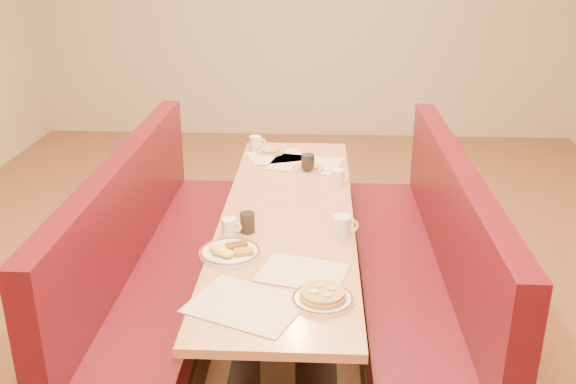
{
  "coord_description": "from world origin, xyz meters",
  "views": [
    {
      "loc": [
        0.16,
        -3.16,
        2.13
      ],
      "look_at": [
        0.0,
        0.05,
        0.85
      ],
      "focal_mm": 40.0,
      "sensor_mm": 36.0,
      "label": 1
    }
  ],
  "objects_px": {
    "booth_right": "(419,279)",
    "coffee_mug_d": "(256,142)",
    "coffee_mug_a": "(342,226)",
    "coffee_mug_c": "(339,176)",
    "soda_tumbler_near": "(247,223)",
    "pancake_plate": "(323,297)",
    "eggs_plate": "(230,252)",
    "soda_tumbler_mid": "(308,163)",
    "coffee_mug_b": "(230,226)",
    "booth_left": "(158,273)",
    "diner_table": "(288,274)"
  },
  "relations": [
    {
      "from": "coffee_mug_d",
      "to": "soda_tumbler_near",
      "type": "relative_size",
      "value": 1.16
    },
    {
      "from": "booth_right",
      "to": "coffee_mug_d",
      "type": "height_order",
      "value": "booth_right"
    },
    {
      "from": "eggs_plate",
      "to": "pancake_plate",
      "type": "bearing_deg",
      "value": -41.91
    },
    {
      "from": "booth_right",
      "to": "coffee_mug_d",
      "type": "bearing_deg",
      "value": 132.53
    },
    {
      "from": "soda_tumbler_near",
      "to": "soda_tumbler_mid",
      "type": "bearing_deg",
      "value": 72.52
    },
    {
      "from": "pancake_plate",
      "to": "coffee_mug_d",
      "type": "relative_size",
      "value": 2.13
    },
    {
      "from": "booth_right",
      "to": "coffee_mug_d",
      "type": "distance_m",
      "value": 1.55
    },
    {
      "from": "booth_right",
      "to": "eggs_plate",
      "type": "height_order",
      "value": "booth_right"
    },
    {
      "from": "booth_left",
      "to": "diner_table",
      "type": "bearing_deg",
      "value": 0.0
    },
    {
      "from": "diner_table",
      "to": "coffee_mug_d",
      "type": "height_order",
      "value": "coffee_mug_d"
    },
    {
      "from": "diner_table",
      "to": "pancake_plate",
      "type": "height_order",
      "value": "pancake_plate"
    },
    {
      "from": "diner_table",
      "to": "coffee_mug_a",
      "type": "height_order",
      "value": "coffee_mug_a"
    },
    {
      "from": "eggs_plate",
      "to": "coffee_mug_d",
      "type": "relative_size",
      "value": 2.39
    },
    {
      "from": "coffee_mug_d",
      "to": "coffee_mug_c",
      "type": "bearing_deg",
      "value": -41.93
    },
    {
      "from": "coffee_mug_b",
      "to": "coffee_mug_c",
      "type": "height_order",
      "value": "coffee_mug_c"
    },
    {
      "from": "coffee_mug_a",
      "to": "eggs_plate",
      "type": "bearing_deg",
      "value": -157.05
    },
    {
      "from": "pancake_plate",
      "to": "eggs_plate",
      "type": "height_order",
      "value": "same"
    },
    {
      "from": "coffee_mug_b",
      "to": "coffee_mug_d",
      "type": "relative_size",
      "value": 0.86
    },
    {
      "from": "pancake_plate",
      "to": "coffee_mug_a",
      "type": "distance_m",
      "value": 0.64
    },
    {
      "from": "pancake_plate",
      "to": "eggs_plate",
      "type": "xyz_separation_m",
      "value": [
        -0.43,
        0.39,
        -0.0
      ]
    },
    {
      "from": "coffee_mug_b",
      "to": "coffee_mug_c",
      "type": "bearing_deg",
      "value": 63.67
    },
    {
      "from": "diner_table",
      "to": "soda_tumbler_mid",
      "type": "relative_size",
      "value": 21.36
    },
    {
      "from": "diner_table",
      "to": "coffee_mug_a",
      "type": "xyz_separation_m",
      "value": [
        0.28,
        -0.27,
        0.43
      ]
    },
    {
      "from": "diner_table",
      "to": "pancake_plate",
      "type": "distance_m",
      "value": 1.0
    },
    {
      "from": "eggs_plate",
      "to": "coffee_mug_d",
      "type": "xyz_separation_m",
      "value": [
        -0.03,
        1.61,
        0.03
      ]
    },
    {
      "from": "coffee_mug_a",
      "to": "soda_tumbler_near",
      "type": "relative_size",
      "value": 1.29
    },
    {
      "from": "booth_left",
      "to": "coffee_mug_b",
      "type": "relative_size",
      "value": 24.08
    },
    {
      "from": "soda_tumbler_near",
      "to": "booth_right",
      "type": "bearing_deg",
      "value": 15.5
    },
    {
      "from": "diner_table",
      "to": "booth_right",
      "type": "relative_size",
      "value": 1.0
    },
    {
      "from": "booth_right",
      "to": "eggs_plate",
      "type": "bearing_deg",
      "value": -152.43
    },
    {
      "from": "booth_left",
      "to": "soda_tumbler_mid",
      "type": "height_order",
      "value": "booth_left"
    },
    {
      "from": "booth_left",
      "to": "eggs_plate",
      "type": "relative_size",
      "value": 8.69
    },
    {
      "from": "booth_right",
      "to": "soda_tumbler_mid",
      "type": "xyz_separation_m",
      "value": [
        -0.64,
        0.64,
        0.45
      ]
    },
    {
      "from": "booth_right",
      "to": "coffee_mug_b",
      "type": "distance_m",
      "value": 1.13
    },
    {
      "from": "diner_table",
      "to": "soda_tumbler_near",
      "type": "bearing_deg",
      "value": -126.37
    },
    {
      "from": "pancake_plate",
      "to": "coffee_mug_a",
      "type": "height_order",
      "value": "coffee_mug_a"
    },
    {
      "from": "booth_left",
      "to": "soda_tumbler_near",
      "type": "distance_m",
      "value": 0.74
    },
    {
      "from": "booth_left",
      "to": "soda_tumbler_mid",
      "type": "relative_size",
      "value": 21.36
    },
    {
      "from": "booth_left",
      "to": "coffee_mug_b",
      "type": "xyz_separation_m",
      "value": [
        0.46,
        -0.28,
        0.43
      ]
    },
    {
      "from": "booth_right",
      "to": "booth_left",
      "type": "bearing_deg",
      "value": 180.0
    },
    {
      "from": "booth_left",
      "to": "coffee_mug_a",
      "type": "xyz_separation_m",
      "value": [
        1.02,
        -0.27,
        0.44
      ]
    },
    {
      "from": "diner_table",
      "to": "coffee_mug_d",
      "type": "relative_size",
      "value": 20.79
    },
    {
      "from": "coffee_mug_a",
      "to": "coffee_mug_c",
      "type": "height_order",
      "value": "coffee_mug_a"
    },
    {
      "from": "pancake_plate",
      "to": "coffee_mug_c",
      "type": "distance_m",
      "value": 1.36
    },
    {
      "from": "booth_left",
      "to": "coffee_mug_b",
      "type": "bearing_deg",
      "value": -31.17
    },
    {
      "from": "eggs_plate",
      "to": "coffee_mug_d",
      "type": "distance_m",
      "value": 1.61
    },
    {
      "from": "eggs_plate",
      "to": "diner_table",
      "type": "bearing_deg",
      "value": 64.37
    },
    {
      "from": "diner_table",
      "to": "booth_right",
      "type": "bearing_deg",
      "value": 0.0
    },
    {
      "from": "coffee_mug_b",
      "to": "soda_tumbler_near",
      "type": "bearing_deg",
      "value": 25.09
    },
    {
      "from": "diner_table",
      "to": "soda_tumbler_mid",
      "type": "height_order",
      "value": "soda_tumbler_mid"
    }
  ]
}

